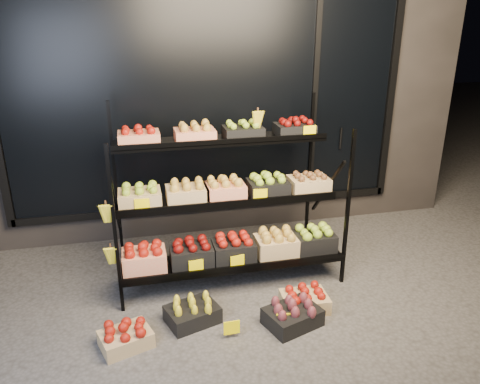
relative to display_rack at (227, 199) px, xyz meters
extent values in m
plane|color=#514F4C|center=(0.01, -0.60, -0.79)|extent=(24.00, 24.00, 0.00)
cube|color=#2D2826|center=(0.01, 2.00, 0.96)|extent=(6.00, 2.00, 3.50)
cube|color=black|center=(0.01, 0.98, 0.76)|extent=(4.20, 0.04, 2.40)
cube|color=black|center=(0.01, 0.96, -0.45)|extent=(4.30, 0.06, 0.08)
cube|color=black|center=(2.16, 0.96, 0.76)|extent=(0.08, 0.06, 2.50)
cube|color=black|center=(1.21, 0.96, 0.76)|extent=(0.06, 0.06, 2.50)
cylinder|color=black|center=(1.56, 0.93, 0.26)|extent=(0.02, 0.02, 0.25)
cube|color=black|center=(-1.01, -0.42, -0.04)|extent=(0.03, 0.03, 1.50)
cube|color=black|center=(1.04, -0.42, -0.04)|extent=(0.03, 0.03, 1.50)
cube|color=black|center=(-1.01, 0.55, 0.04)|extent=(0.03, 0.03, 1.66)
cube|color=black|center=(1.04, 0.55, 0.04)|extent=(0.03, 0.03, 1.66)
cube|color=black|center=(0.01, -0.25, -0.52)|extent=(2.05, 0.42, 0.03)
cube|color=black|center=(0.01, -0.45, -0.49)|extent=(2.05, 0.02, 0.05)
cube|color=black|center=(0.01, 0.05, -0.02)|extent=(2.05, 0.40, 0.03)
cube|color=black|center=(0.01, -0.14, 0.01)|extent=(2.05, 0.02, 0.05)
cube|color=black|center=(0.01, 0.35, 0.48)|extent=(2.05, 0.40, 0.03)
cube|color=black|center=(0.01, 0.16, 0.51)|extent=(2.05, 0.02, 0.05)
cube|color=tan|center=(-0.76, 0.35, 0.55)|extent=(0.38, 0.28, 0.11)
ellipsoid|color=#A00D0B|center=(-0.76, 0.35, 0.63)|extent=(0.32, 0.24, 0.07)
cube|color=tan|center=(-0.23, 0.35, 0.55)|extent=(0.38, 0.28, 0.11)
ellipsoid|color=gold|center=(-0.23, 0.35, 0.63)|extent=(0.32, 0.24, 0.07)
cube|color=black|center=(0.24, 0.35, 0.55)|extent=(0.38, 0.28, 0.11)
ellipsoid|color=#9ABC2F|center=(0.24, 0.35, 0.63)|extent=(0.32, 0.24, 0.07)
cube|color=black|center=(0.77, 0.35, 0.55)|extent=(0.38, 0.28, 0.11)
ellipsoid|color=#640A07|center=(0.77, 0.35, 0.63)|extent=(0.32, 0.24, 0.07)
cube|color=tan|center=(-0.79, 0.05, 0.06)|extent=(0.38, 0.28, 0.14)
ellipsoid|color=#9ABC2F|center=(-0.79, 0.05, 0.16)|extent=(0.32, 0.24, 0.07)
cube|color=tan|center=(-0.36, 0.05, 0.06)|extent=(0.38, 0.28, 0.14)
ellipsoid|color=gold|center=(-0.36, 0.05, 0.16)|extent=(0.32, 0.24, 0.07)
cube|color=tan|center=(-0.01, 0.05, 0.06)|extent=(0.38, 0.28, 0.14)
ellipsoid|color=gold|center=(-0.01, 0.05, 0.16)|extent=(0.32, 0.24, 0.07)
cube|color=black|center=(0.42, 0.05, 0.06)|extent=(0.38, 0.28, 0.14)
ellipsoid|color=#9ABC2F|center=(0.42, 0.05, 0.16)|extent=(0.32, 0.24, 0.07)
cube|color=tan|center=(0.83, 0.05, 0.06)|extent=(0.38, 0.28, 0.14)
ellipsoid|color=brown|center=(0.83, 0.05, 0.16)|extent=(0.32, 0.24, 0.07)
cube|color=tan|center=(-0.80, -0.25, -0.42)|extent=(0.38, 0.28, 0.18)
ellipsoid|color=#A00D0B|center=(-0.80, -0.25, -0.30)|extent=(0.32, 0.24, 0.07)
cube|color=black|center=(-0.38, -0.25, -0.42)|extent=(0.38, 0.28, 0.18)
ellipsoid|color=#640A07|center=(-0.38, -0.25, -0.30)|extent=(0.32, 0.24, 0.07)
cube|color=black|center=(0.01, -0.25, -0.42)|extent=(0.38, 0.28, 0.18)
ellipsoid|color=#A00D0B|center=(0.01, -0.25, -0.30)|extent=(0.32, 0.24, 0.07)
cube|color=tan|center=(0.42, -0.25, -0.42)|extent=(0.38, 0.28, 0.18)
ellipsoid|color=gold|center=(0.42, -0.25, -0.30)|extent=(0.32, 0.24, 0.07)
cube|color=black|center=(0.80, -0.25, -0.42)|extent=(0.38, 0.28, 0.18)
ellipsoid|color=#9ABC2F|center=(0.80, -0.25, -0.30)|extent=(0.32, 0.24, 0.07)
ellipsoid|color=yellow|center=(-1.06, -0.40, 0.22)|extent=(0.14, 0.08, 0.22)
ellipsoid|color=yellow|center=(-1.06, -0.40, -0.16)|extent=(0.14, 0.08, 0.22)
ellipsoid|color=yellow|center=(0.36, 0.25, 0.78)|extent=(0.14, 0.08, 0.22)
cube|color=#FFE400|center=(-0.78, -0.10, 0.05)|extent=(0.13, 0.01, 0.12)
cube|color=#FFE400|center=(0.30, -0.10, 0.05)|extent=(0.13, 0.01, 0.12)
cube|color=#FFE400|center=(0.87, 0.20, 0.55)|extent=(0.13, 0.01, 0.12)
cube|color=#FFE400|center=(-0.36, -0.40, -0.45)|extent=(0.13, 0.01, 0.12)
cube|color=#FFE400|center=(0.01, -0.40, -0.45)|extent=(0.13, 0.01, 0.12)
cube|color=#FFE400|center=(-0.17, -1.00, -0.73)|extent=(0.13, 0.01, 0.12)
cube|color=#FFE400|center=(0.26, -1.00, -0.73)|extent=(0.13, 0.01, 0.12)
cube|color=tan|center=(-0.99, -0.91, -0.72)|extent=(0.44, 0.38, 0.13)
ellipsoid|color=#A00D0B|center=(-0.99, -0.91, -0.63)|extent=(0.37, 0.32, 0.07)
cube|color=black|center=(-0.45, -0.71, -0.72)|extent=(0.49, 0.42, 0.14)
ellipsoid|color=yellow|center=(-0.45, -0.71, -0.62)|extent=(0.41, 0.35, 0.07)
cube|color=tan|center=(0.53, -0.75, -0.72)|extent=(0.41, 0.31, 0.13)
ellipsoid|color=#A00D0B|center=(0.53, -0.75, -0.62)|extent=(0.34, 0.26, 0.07)
cube|color=black|center=(0.36, -0.94, -0.71)|extent=(0.51, 0.44, 0.15)
ellipsoid|color=brown|center=(0.36, -0.94, -0.61)|extent=(0.43, 0.37, 0.07)
camera|label=1|loc=(-0.80, -4.00, 1.63)|focal=35.00mm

